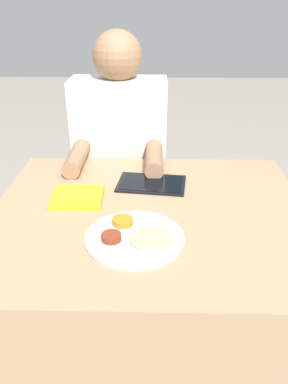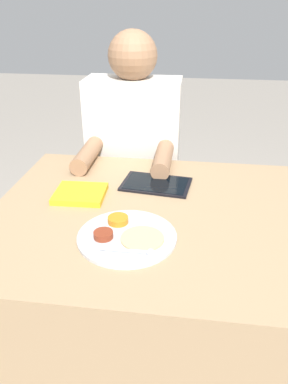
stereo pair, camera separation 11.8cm
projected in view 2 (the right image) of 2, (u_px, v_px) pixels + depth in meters
ground_plane at (149, 361)px, 1.52m from camera, size 12.00×12.00×0.00m
dining_table at (149, 295)px, 1.36m from camera, size 1.03×0.86×0.70m
thali_tray at (127, 236)px, 1.06m from camera, size 0.28×0.28×0.03m
red_notebook at (80, 194)px, 1.28m from camera, size 0.17×0.16×0.02m
tablet_device at (157, 184)px, 1.36m from camera, size 0.26×0.19×0.01m
person_diner at (134, 173)px, 1.78m from camera, size 0.41×0.47×1.20m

